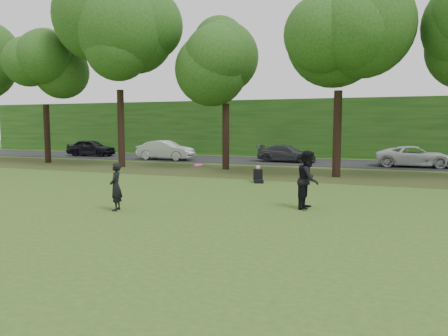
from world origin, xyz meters
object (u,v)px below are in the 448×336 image
(player_right, at_px, (308,180))
(seated_person, at_px, (258,176))
(frisbee, at_px, (198,165))
(player_left, at_px, (116,187))

(player_right, distance_m, seated_person, 6.80)
(player_right, height_order, frisbee, player_right)
(frisbee, xyz_separation_m, seated_person, (-0.07, 7.20, -1.17))
(player_left, bearing_deg, player_right, 95.63)
(player_left, distance_m, frisbee, 2.80)
(player_left, height_order, frisbee, player_left)
(frisbee, relative_size, seated_person, 0.46)
(player_left, distance_m, seated_person, 8.78)
(player_right, bearing_deg, player_left, 116.90)
(player_left, bearing_deg, seated_person, 145.66)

